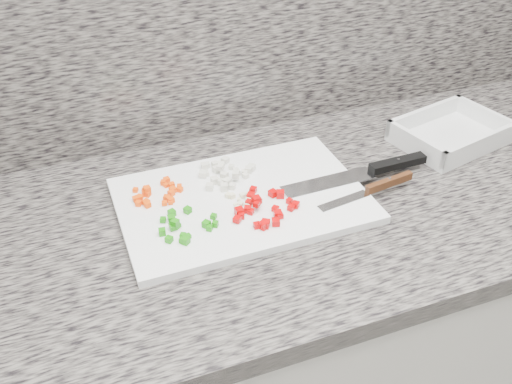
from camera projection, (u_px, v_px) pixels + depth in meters
cabinet at (290, 356)px, 1.37m from camera, size 3.92×0.62×0.86m
countertop at (298, 207)px, 1.10m from camera, size 3.96×0.64×0.04m
cutting_board at (242, 200)px, 1.07m from camera, size 0.46×0.31×0.02m
carrot_pile at (156, 193)px, 1.07m from camera, size 0.10×0.08×0.02m
onion_pile at (224, 174)px, 1.12m from camera, size 0.12×0.11×0.02m
green_pepper_pile at (183, 226)px, 0.99m from camera, size 0.11×0.10×0.02m
red_pepper_pile at (263, 210)px, 1.03m from camera, size 0.13×0.13×0.02m
garlic_pile at (239, 200)px, 1.06m from camera, size 0.05×0.05×0.01m
chef_knife at (374, 170)px, 1.14m from camera, size 0.31×0.05×0.02m
paring_knife at (378, 187)px, 1.08m from camera, size 0.21×0.05×0.02m
tray at (450, 135)px, 1.26m from camera, size 0.26×0.21×0.05m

